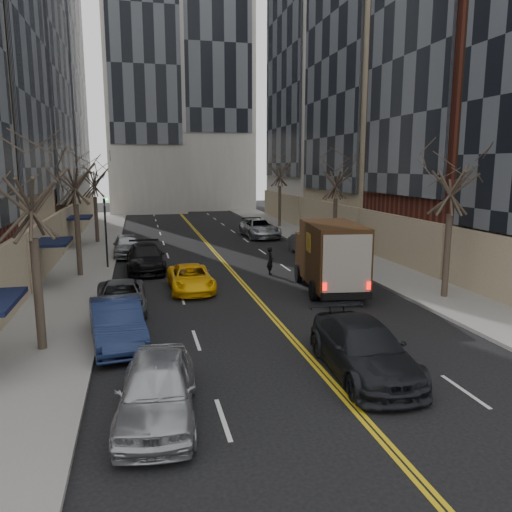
# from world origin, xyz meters

# --- Properties ---
(ground) EXTENTS (160.00, 160.00, 0.00)m
(ground) POSITION_xyz_m (0.00, 0.00, 0.00)
(ground) COLOR black
(ground) RESTS_ON ground
(sidewalk_left) EXTENTS (4.00, 66.00, 0.15)m
(sidewalk_left) POSITION_xyz_m (-9.00, 27.00, 0.07)
(sidewalk_left) COLOR slate
(sidewalk_left) RESTS_ON ground
(sidewalk_right) EXTENTS (4.00, 66.00, 0.15)m
(sidewalk_right) POSITION_xyz_m (9.00, 27.00, 0.07)
(sidewalk_right) COLOR slate
(sidewalk_right) RESTS_ON ground
(streetwall_right) EXTENTS (12.26, 49.00, 34.00)m
(streetwall_right) POSITION_xyz_m (16.38, 32.20, 15.09)
(streetwall_right) COLOR #4C301E
(streetwall_right) RESTS_ON ground
(tree_lf_near) EXTENTS (3.20, 3.20, 8.41)m
(tree_lf_near) POSITION_xyz_m (-8.80, 8.00, 6.24)
(tree_lf_near) COLOR #382D23
(tree_lf_near) RESTS_ON sidewalk_left
(tree_lf_mid) EXTENTS (3.20, 3.20, 8.91)m
(tree_lf_mid) POSITION_xyz_m (-8.80, 20.00, 6.60)
(tree_lf_mid) COLOR #382D23
(tree_lf_mid) RESTS_ON sidewalk_left
(tree_lf_far) EXTENTS (3.20, 3.20, 8.12)m
(tree_lf_far) POSITION_xyz_m (-8.80, 33.00, 6.02)
(tree_lf_far) COLOR #382D23
(tree_lf_far) RESTS_ON sidewalk_left
(tree_rt_near) EXTENTS (3.20, 3.20, 8.71)m
(tree_rt_near) POSITION_xyz_m (8.80, 11.00, 6.45)
(tree_rt_near) COLOR #382D23
(tree_rt_near) RESTS_ON sidewalk_right
(tree_rt_mid) EXTENTS (3.20, 3.20, 8.32)m
(tree_rt_mid) POSITION_xyz_m (8.80, 25.00, 6.17)
(tree_rt_mid) COLOR #382D23
(tree_rt_mid) RESTS_ON sidewalk_right
(tree_rt_far) EXTENTS (3.20, 3.20, 9.11)m
(tree_rt_far) POSITION_xyz_m (8.80, 40.00, 6.74)
(tree_rt_far) COLOR #382D23
(tree_rt_far) RESTS_ON sidewalk_right
(traffic_signal) EXTENTS (0.29, 0.26, 4.70)m
(traffic_signal) POSITION_xyz_m (-7.39, 22.00, 2.82)
(traffic_signal) COLOR black
(traffic_signal) RESTS_ON sidewalk_left
(ups_truck) EXTENTS (3.27, 6.73, 3.55)m
(ups_truck) POSITION_xyz_m (3.99, 13.77, 1.79)
(ups_truck) COLOR black
(ups_truck) RESTS_ON ground
(observer_sedan) EXTENTS (2.53, 5.63, 1.60)m
(observer_sedan) POSITION_xyz_m (1.20, 3.86, 0.80)
(observer_sedan) COLOR black
(observer_sedan) RESTS_ON ground
(taxi) EXTENTS (2.23, 4.69, 1.29)m
(taxi) POSITION_xyz_m (-2.92, 15.49, 0.65)
(taxi) COLOR yellow
(taxi) RESTS_ON ground
(pedestrian) EXTENTS (0.43, 0.62, 1.65)m
(pedestrian) POSITION_xyz_m (2.04, 18.23, 0.82)
(pedestrian) COLOR black
(pedestrian) RESTS_ON ground
(parked_lf_a) EXTENTS (2.38, 4.95, 1.63)m
(parked_lf_a) POSITION_xyz_m (-5.10, 2.41, 0.82)
(parked_lf_a) COLOR #A5A8AD
(parked_lf_a) RESTS_ON ground
(parked_lf_b) EXTENTS (2.33, 5.07, 1.61)m
(parked_lf_b) POSITION_xyz_m (-6.30, 8.18, 0.81)
(parked_lf_b) COLOR #131D3C
(parked_lf_b) RESTS_ON ground
(parked_lf_c) EXTENTS (2.25, 4.72, 1.30)m
(parked_lf_c) POSITION_xyz_m (-6.30, 12.50, 0.65)
(parked_lf_c) COLOR #43464A
(parked_lf_c) RESTS_ON ground
(parked_lf_d) EXTENTS (2.35, 5.59, 1.61)m
(parked_lf_d) POSITION_xyz_m (-5.10, 21.09, 0.81)
(parked_lf_d) COLOR black
(parked_lf_d) RESTS_ON ground
(parked_lf_e) EXTENTS (2.03, 4.72, 1.59)m
(parked_lf_e) POSITION_xyz_m (-6.30, 26.39, 0.79)
(parked_lf_e) COLOR #929599
(parked_lf_e) RESTS_ON ground
(parked_rt_a) EXTENTS (1.59, 4.48, 1.47)m
(parked_rt_a) POSITION_xyz_m (6.30, 24.04, 0.74)
(parked_rt_a) COLOR #4E5056
(parked_rt_a) RESTS_ON ground
(parked_rt_b) EXTENTS (2.90, 5.97, 1.63)m
(parked_rt_b) POSITION_xyz_m (5.10, 33.41, 0.82)
(parked_rt_b) COLOR #ABAFB3
(parked_rt_b) RESTS_ON ground
(parked_rt_c) EXTENTS (2.41, 5.43, 1.55)m
(parked_rt_c) POSITION_xyz_m (5.10, 33.95, 0.77)
(parked_rt_c) COLOR black
(parked_rt_c) RESTS_ON ground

